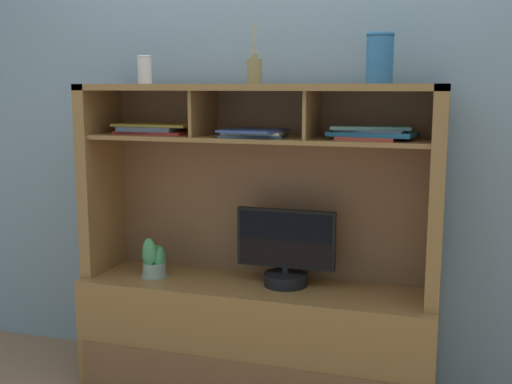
{
  "coord_description": "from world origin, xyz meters",
  "views": [
    {
      "loc": [
        0.87,
        -2.78,
        1.49
      ],
      "look_at": [
        0.0,
        0.0,
        0.99
      ],
      "focal_mm": 44.23,
      "sensor_mm": 36.0,
      "label": 1
    }
  ],
  "objects_px": {
    "magazine_stack_right": "(253,133)",
    "diffuser_bottle": "(254,71)",
    "accent_vase": "(380,58)",
    "potted_orchid": "(155,260)",
    "ceramic_vase": "(145,70)",
    "tv_monitor": "(286,254)",
    "media_console": "(256,306)",
    "magazine_stack_centre": "(155,129)",
    "magazine_stack_left": "(372,133)"
  },
  "relations": [
    {
      "from": "accent_vase",
      "to": "magazine_stack_centre",
      "type": "bearing_deg",
      "value": 179.51
    },
    {
      "from": "diffuser_bottle",
      "to": "potted_orchid",
      "type": "bearing_deg",
      "value": -177.6
    },
    {
      "from": "magazine_stack_right",
      "to": "ceramic_vase",
      "type": "bearing_deg",
      "value": 177.36
    },
    {
      "from": "magazine_stack_left",
      "to": "media_console",
      "type": "bearing_deg",
      "value": 179.69
    },
    {
      "from": "media_console",
      "to": "diffuser_bottle",
      "type": "bearing_deg",
      "value": -90.0
    },
    {
      "from": "media_console",
      "to": "tv_monitor",
      "type": "bearing_deg",
      "value": 0.69
    },
    {
      "from": "magazine_stack_centre",
      "to": "magazine_stack_left",
      "type": "bearing_deg",
      "value": -1.23
    },
    {
      "from": "tv_monitor",
      "to": "magazine_stack_left",
      "type": "distance_m",
      "value": 0.69
    },
    {
      "from": "tv_monitor",
      "to": "accent_vase",
      "type": "height_order",
      "value": "accent_vase"
    },
    {
      "from": "magazine_stack_left",
      "to": "accent_vase",
      "type": "bearing_deg",
      "value": 30.25
    },
    {
      "from": "media_console",
      "to": "accent_vase",
      "type": "height_order",
      "value": "accent_vase"
    },
    {
      "from": "potted_orchid",
      "to": "magazine_stack_centre",
      "type": "bearing_deg",
      "value": 103.61
    },
    {
      "from": "media_console",
      "to": "diffuser_bottle",
      "type": "xyz_separation_m",
      "value": [
        0.0,
        -0.03,
        1.12
      ]
    },
    {
      "from": "magazine_stack_centre",
      "to": "ceramic_vase",
      "type": "bearing_deg",
      "value": -115.86
    },
    {
      "from": "media_console",
      "to": "magazine_stack_centre",
      "type": "relative_size",
      "value": 4.24
    },
    {
      "from": "magazine_stack_left",
      "to": "diffuser_bottle",
      "type": "relative_size",
      "value": 1.47
    },
    {
      "from": "magazine_stack_right",
      "to": "diffuser_bottle",
      "type": "relative_size",
      "value": 1.17
    },
    {
      "from": "tv_monitor",
      "to": "magazine_stack_left",
      "type": "bearing_deg",
      "value": -0.69
    },
    {
      "from": "tv_monitor",
      "to": "magazine_stack_left",
      "type": "relative_size",
      "value": 1.2
    },
    {
      "from": "diffuser_bottle",
      "to": "accent_vase",
      "type": "distance_m",
      "value": 0.56
    },
    {
      "from": "potted_orchid",
      "to": "accent_vase",
      "type": "xyz_separation_m",
      "value": [
        1.06,
        0.07,
        0.97
      ]
    },
    {
      "from": "potted_orchid",
      "to": "ceramic_vase",
      "type": "distance_m",
      "value": 0.93
    },
    {
      "from": "magazine_stack_right",
      "to": "magazine_stack_centre",
      "type": "bearing_deg",
      "value": 172.48
    },
    {
      "from": "tv_monitor",
      "to": "diffuser_bottle",
      "type": "relative_size",
      "value": 1.77
    },
    {
      "from": "diffuser_bottle",
      "to": "ceramic_vase",
      "type": "height_order",
      "value": "diffuser_bottle"
    },
    {
      "from": "diffuser_bottle",
      "to": "accent_vase",
      "type": "height_order",
      "value": "diffuser_bottle"
    },
    {
      "from": "media_console",
      "to": "diffuser_bottle",
      "type": "distance_m",
      "value": 1.12
    },
    {
      "from": "ceramic_vase",
      "to": "tv_monitor",
      "type": "bearing_deg",
      "value": 2.17
    },
    {
      "from": "tv_monitor",
      "to": "potted_orchid",
      "type": "distance_m",
      "value": 0.66
    },
    {
      "from": "media_console",
      "to": "diffuser_bottle",
      "type": "relative_size",
      "value": 6.39
    },
    {
      "from": "magazine_stack_centre",
      "to": "magazine_stack_right",
      "type": "height_order",
      "value": "magazine_stack_centre"
    },
    {
      "from": "tv_monitor",
      "to": "magazine_stack_left",
      "type": "xyz_separation_m",
      "value": [
        0.38,
        -0.0,
        0.58
      ]
    },
    {
      "from": "magazine_stack_centre",
      "to": "magazine_stack_right",
      "type": "bearing_deg",
      "value": -7.52
    },
    {
      "from": "magazine_stack_left",
      "to": "magazine_stack_right",
      "type": "relative_size",
      "value": 1.26
    },
    {
      "from": "magazine_stack_right",
      "to": "diffuser_bottle",
      "type": "distance_m",
      "value": 0.28
    },
    {
      "from": "potted_orchid",
      "to": "magazine_stack_left",
      "type": "distance_m",
      "value": 1.23
    },
    {
      "from": "potted_orchid",
      "to": "diffuser_bottle",
      "type": "xyz_separation_m",
      "value": [
        0.51,
        0.02,
        0.92
      ]
    },
    {
      "from": "media_console",
      "to": "ceramic_vase",
      "type": "relative_size",
      "value": 12.7
    },
    {
      "from": "magazine_stack_left",
      "to": "magazine_stack_right",
      "type": "height_order",
      "value": "magazine_stack_left"
    },
    {
      "from": "magazine_stack_left",
      "to": "diffuser_bottle",
      "type": "height_order",
      "value": "diffuser_bottle"
    },
    {
      "from": "magazine_stack_right",
      "to": "accent_vase",
      "type": "height_order",
      "value": "accent_vase"
    },
    {
      "from": "magazine_stack_right",
      "to": "tv_monitor",
      "type": "bearing_deg",
      "value": 19.79
    },
    {
      "from": "tv_monitor",
      "to": "ceramic_vase",
      "type": "height_order",
      "value": "ceramic_vase"
    },
    {
      "from": "magazine_stack_left",
      "to": "diffuser_bottle",
      "type": "bearing_deg",
      "value": -176.71
    },
    {
      "from": "tv_monitor",
      "to": "ceramic_vase",
      "type": "bearing_deg",
      "value": -177.83
    },
    {
      "from": "potted_orchid",
      "to": "ceramic_vase",
      "type": "xyz_separation_m",
      "value": [
        -0.04,
        0.03,
        0.93
      ]
    },
    {
      "from": "diffuser_bottle",
      "to": "ceramic_vase",
      "type": "xyz_separation_m",
      "value": [
        -0.55,
        0.01,
        0.01
      ]
    },
    {
      "from": "tv_monitor",
      "to": "magazine_stack_right",
      "type": "height_order",
      "value": "magazine_stack_right"
    },
    {
      "from": "magazine_stack_right",
      "to": "accent_vase",
      "type": "relative_size",
      "value": 1.44
    },
    {
      "from": "diffuser_bottle",
      "to": "media_console",
      "type": "bearing_deg",
      "value": 90.0
    }
  ]
}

